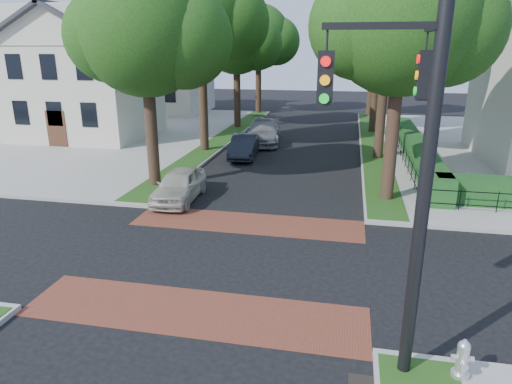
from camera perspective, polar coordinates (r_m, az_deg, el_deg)
ground at (r=15.08m, az=-3.74°, el=-8.32°), size 120.00×120.00×0.00m
sidewalk_nw at (r=40.08m, az=-24.14°, el=6.83°), size 30.00×30.00×0.15m
crosswalk_far at (r=17.92m, az=-1.07°, el=-3.90°), size 9.00×2.20×0.01m
crosswalk_near at (r=12.41m, az=-7.73°, el=-14.62°), size 9.00×2.20×0.01m
storm_drain at (r=10.44m, az=13.39°, el=-22.15°), size 0.65×0.45×0.01m
grass_strip_ne at (r=32.83m, az=14.43°, el=5.86°), size 1.60×29.80×0.02m
grass_strip_nw at (r=34.02m, az=-4.15°, el=6.78°), size 1.60×29.80×0.02m
tree_right_near at (r=20.40m, az=18.11°, el=19.78°), size 7.75×6.67×10.66m
tree_right_mid at (r=28.39m, az=16.48°, el=19.85°), size 8.25×7.09×11.22m
tree_right_far at (r=37.32m, az=15.26°, el=17.62°), size 7.25×6.23×9.74m
tree_right_back at (r=46.32m, az=14.68°, el=18.03°), size 7.50×6.45×10.20m
tree_left_near at (r=22.21m, az=-13.25°, el=18.99°), size 7.50×6.45×10.20m
tree_left_mid at (r=29.75m, az=-6.63°, el=20.98°), size 8.00×6.88×11.48m
tree_left_far at (r=38.35m, az=-2.24°, el=18.50°), size 7.00×6.02×9.86m
tree_left_back at (r=47.16m, az=0.50°, el=18.73°), size 7.75×6.66×10.44m
hedge_main_road at (r=28.94m, az=19.40°, el=5.05°), size 1.00×18.00×1.20m
fence_main_road at (r=28.87m, az=17.79°, el=4.88°), size 0.06×18.00×0.90m
house_left_near at (r=36.51m, az=-20.77°, el=14.19°), size 10.00×9.00×10.14m
house_left_far at (r=48.97m, az=-11.93°, el=15.56°), size 10.00×9.00×10.14m
traffic_signal at (r=8.93m, az=19.22°, el=4.39°), size 2.17×2.00×8.00m
parked_car_front at (r=20.64m, az=-9.57°, el=0.88°), size 1.85×4.24×1.42m
parked_car_middle at (r=28.39m, az=-1.50°, el=5.73°), size 1.85×4.36×1.40m
parked_car_rear at (r=32.73m, az=0.88°, el=7.57°), size 3.08×5.95×1.65m
fire_hydrant at (r=10.69m, az=24.39°, el=-18.52°), size 0.47×0.49×0.88m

